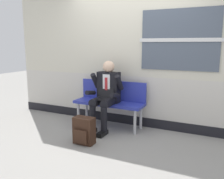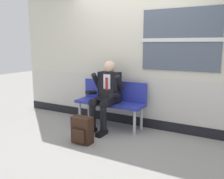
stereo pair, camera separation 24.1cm
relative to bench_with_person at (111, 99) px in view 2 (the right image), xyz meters
name	(u,v)px [view 2 (the right image)]	position (x,y,z in m)	size (l,w,h in m)	color
ground_plane	(120,133)	(0.33, -0.28, -0.51)	(18.00, 18.00, 0.00)	gray
station_wall	(135,46)	(0.34, 0.28, 0.97)	(5.21, 0.17, 2.98)	beige
bench_with_person	(111,99)	(0.00, 0.00, 0.00)	(1.30, 0.42, 0.84)	#28339E
person_seated	(106,94)	(0.00, -0.19, 0.14)	(0.57, 0.70, 1.22)	black
backpack	(82,130)	(0.01, -0.94, -0.30)	(0.32, 0.21, 0.42)	#331E14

